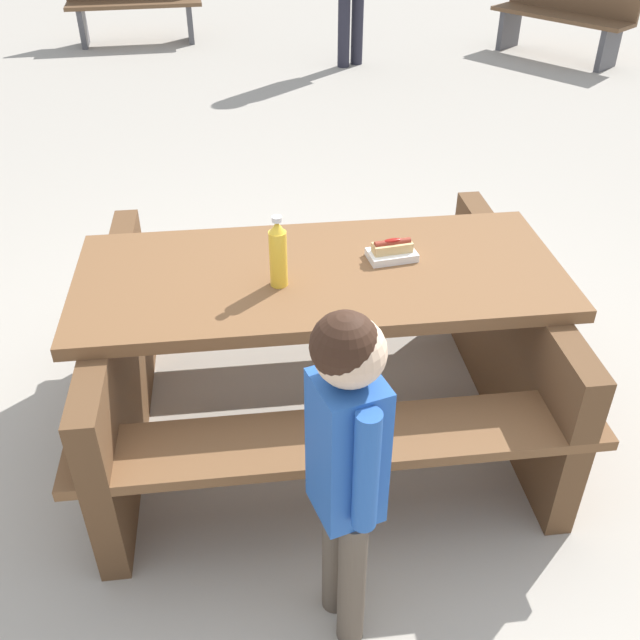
# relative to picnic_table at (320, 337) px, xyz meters

# --- Properties ---
(ground_plane) EXTENTS (30.00, 30.00, 0.00)m
(ground_plane) POSITION_rel_picnic_table_xyz_m (0.00, 0.00, -0.44)
(ground_plane) COLOR #ADA599
(ground_plane) RESTS_ON ground
(picnic_table) EXTENTS (2.12, 1.86, 0.75)m
(picnic_table) POSITION_rel_picnic_table_xyz_m (0.00, 0.00, 0.00)
(picnic_table) COLOR brown
(picnic_table) RESTS_ON ground
(soda_bottle) EXTENTS (0.06, 0.06, 0.27)m
(soda_bottle) POSITION_rel_picnic_table_xyz_m (-0.13, -0.12, 0.43)
(soda_bottle) COLOR yellow
(soda_bottle) RESTS_ON picnic_table
(hotdog_tray) EXTENTS (0.21, 0.17, 0.08)m
(hotdog_tray) POSITION_rel_picnic_table_xyz_m (0.25, 0.13, 0.34)
(hotdog_tray) COLOR white
(hotdog_tray) RESTS_ON picnic_table
(child_in_coat) EXTENTS (0.24, 0.26, 1.19)m
(child_in_coat) POSITION_rel_picnic_table_xyz_m (0.22, -0.90, 0.32)
(child_in_coat) COLOR brown
(child_in_coat) RESTS_ON ground
(park_bench_near) EXTENTS (1.44, 1.21, 0.85)m
(park_bench_near) POSITION_rel_picnic_table_xyz_m (1.59, 6.15, 0.00)
(park_bench_near) COLOR brown
(park_bench_near) RESTS_ON ground
(park_bench_mid) EXTENTS (1.55, 0.90, 0.85)m
(park_bench_mid) POSITION_rel_picnic_table_xyz_m (-3.16, 6.00, 0.00)
(park_bench_mid) COLOR brown
(park_bench_mid) RESTS_ON ground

